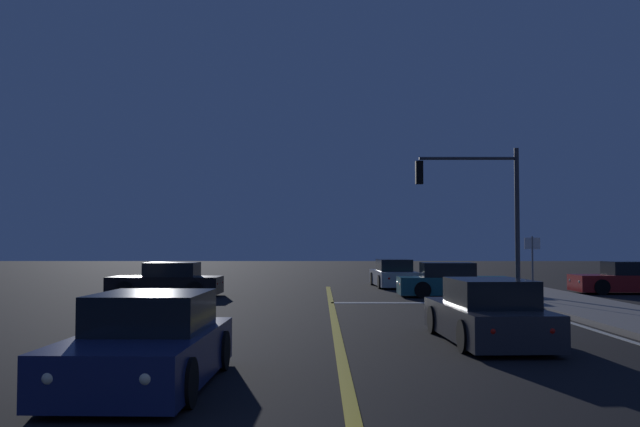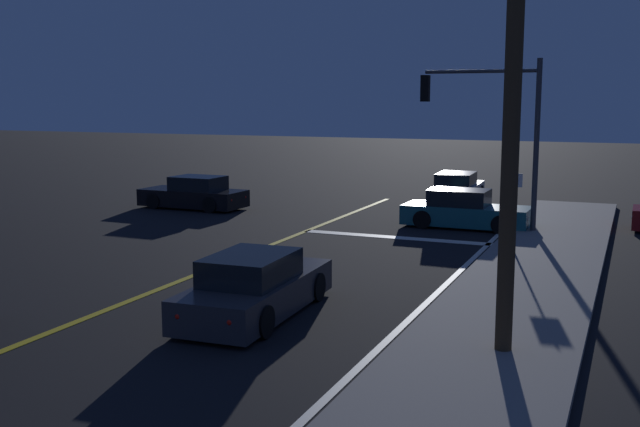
% 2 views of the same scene
% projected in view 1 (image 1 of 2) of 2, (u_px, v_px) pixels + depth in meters
% --- Properties ---
extents(lane_line_center, '(0.20, 36.85, 0.01)m').
position_uv_depth(lane_line_center, '(336.00, 340.00, 14.72)').
color(lane_line_center, gold).
rests_on(lane_line_center, ground).
extents(lane_line_edge_right, '(0.16, 36.85, 0.01)m').
position_uv_depth(lane_line_edge_right, '(623.00, 340.00, 14.74)').
color(lane_line_edge_right, silver).
rests_on(lane_line_edge_right, ground).
extents(stop_bar, '(6.44, 0.50, 0.01)m').
position_uv_depth(stop_bar, '(420.00, 303.00, 24.06)').
color(stop_bar, silver).
rests_on(stop_bar, ground).
extents(car_distant_tail_red, '(4.28, 1.91, 1.34)m').
position_uv_depth(car_distant_tail_red, '(623.00, 280.00, 28.74)').
color(car_distant_tail_red, maroon).
rests_on(car_distant_tail_red, ground).
extents(car_far_approaching_charcoal, '(1.97, 4.68, 1.34)m').
position_uv_depth(car_far_approaching_charcoal, '(484.00, 315.00, 14.38)').
color(car_far_approaching_charcoal, '#2D2D33').
rests_on(car_far_approaching_charcoal, ground).
extents(car_following_oncoming_teal, '(4.42, 1.87, 1.34)m').
position_uv_depth(car_following_oncoming_teal, '(450.00, 282.00, 26.93)').
color(car_following_oncoming_teal, '#195960').
rests_on(car_following_oncoming_teal, ground).
extents(car_mid_block_black, '(4.45, 1.98, 1.34)m').
position_uv_depth(car_mid_block_black, '(164.00, 281.00, 27.25)').
color(car_mid_block_black, black).
rests_on(car_mid_block_black, ground).
extents(car_side_waiting_silver, '(2.00, 4.78, 1.34)m').
position_uv_depth(car_side_waiting_silver, '(391.00, 275.00, 33.10)').
color(car_side_waiting_silver, '#B2B5BA').
rests_on(car_side_waiting_silver, ground).
extents(car_parked_curb_navy, '(2.01, 4.30, 1.34)m').
position_uv_depth(car_parked_curb_navy, '(146.00, 346.00, 10.01)').
color(car_parked_curb_navy, navy).
rests_on(car_parked_curb_navy, ground).
extents(traffic_signal_near_right, '(4.01, 0.28, 5.79)m').
position_uv_depth(traffic_signal_near_right, '(478.00, 198.00, 26.54)').
color(traffic_signal_near_right, '#38383D').
rests_on(traffic_signal_near_right, ground).
extents(street_sign_corner, '(0.56, 0.09, 2.34)m').
position_uv_depth(street_sign_corner, '(530.00, 258.00, 23.64)').
color(street_sign_corner, slate).
rests_on(street_sign_corner, ground).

